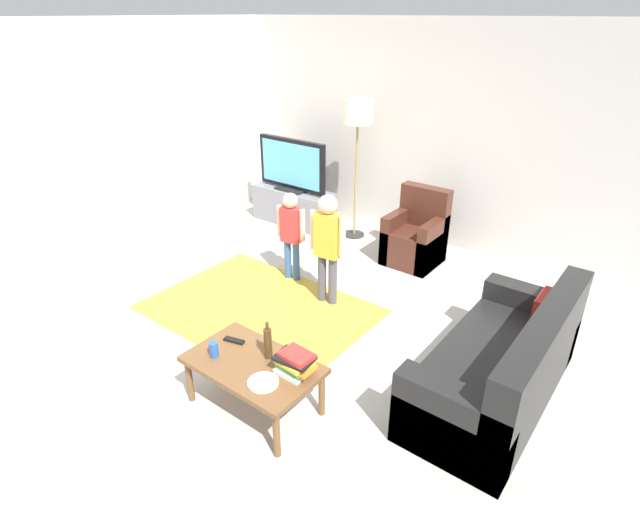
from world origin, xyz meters
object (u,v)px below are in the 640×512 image
at_px(bottle, 268,343).
at_px(soda_can, 214,350).
at_px(tv_stand, 294,207).
at_px(tv_remote, 234,340).
at_px(book_stack, 295,363).
at_px(couch, 506,370).
at_px(child_center, 328,240).
at_px(coffee_table, 253,368).
at_px(armchair, 416,238).
at_px(floor_lamp, 358,120).
at_px(child_near_tv, 291,229).
at_px(tv, 292,165).
at_px(plate, 263,382).

distance_m(bottle, soda_can, 0.41).
height_order(tv_stand, bottle, bottle).
bearing_deg(tv_remote, book_stack, -14.52).
bearing_deg(couch, soda_can, -142.22).
bearing_deg(child_center, coffee_table, -72.35).
distance_m(tv_stand, child_center, 2.28).
distance_m(child_center, coffee_table, 1.70).
xyz_separation_m(armchair, floor_lamp, (-1.02, 0.19, 1.25)).
height_order(couch, tv_remote, couch).
bearing_deg(child_center, bottle, -69.28).
height_order(tv_stand, soda_can, soda_can).
distance_m(child_near_tv, bottle, 2.01).
height_order(tv, plate, tv).
distance_m(couch, child_center, 2.05).
bearing_deg(tv, coffee_table, -54.03).
bearing_deg(tv, tv_remote, -57.06).
relative_size(couch, child_near_tv, 1.76).
bearing_deg(child_center, couch, -10.25).
relative_size(book_stack, soda_can, 2.49).
bearing_deg(tv, child_center, -40.34).
bearing_deg(bottle, child_near_tv, 125.73).
bearing_deg(coffee_table, couch, 40.08).
relative_size(tv, tv_remote, 6.47).
relative_size(couch, floor_lamp, 1.01).
relative_size(child_near_tv, plate, 4.64).
height_order(armchair, tv_remote, armchair).
height_order(tv_remote, soda_can, soda_can).
height_order(bottle, tv_remote, bottle).
xyz_separation_m(child_center, bottle, (0.56, -1.47, -0.16)).
bearing_deg(couch, tv, 153.93).
distance_m(tv, floor_lamp, 1.18).
height_order(armchair, coffee_table, armchair).
bearing_deg(armchair, bottle, -84.34).
relative_size(child_near_tv, soda_can, 8.50).
xyz_separation_m(tv_stand, child_center, (1.69, -1.45, 0.46)).
distance_m(tv_stand, coffee_table, 3.75).
relative_size(child_near_tv, tv_remote, 6.00).
relative_size(tv, bottle, 3.57).
distance_m(child_near_tv, tv_remote, 1.85).
height_order(coffee_table, book_stack, book_stack).
bearing_deg(book_stack, tv_stand, 130.55).
bearing_deg(child_center, floor_lamp, 115.04).
relative_size(child_near_tv, bottle, 3.31).
xyz_separation_m(armchair, child_near_tv, (-0.89, -1.25, 0.32)).
height_order(armchair, child_near_tv, child_near_tv).
distance_m(child_center, bottle, 1.58).
bearing_deg(child_near_tv, tv, 130.09).
relative_size(book_stack, tv_remote, 1.76).
height_order(tv, bottle, tv).
bearing_deg(coffee_table, bottle, 67.38).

